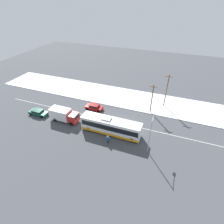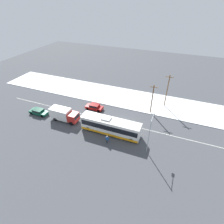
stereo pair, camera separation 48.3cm
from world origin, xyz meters
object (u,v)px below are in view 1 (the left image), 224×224
(pedestrian_at_stop, at_px, (108,139))
(city_bus, at_px, (111,126))
(sedan_car, at_px, (94,107))
(utility_pole_roadside, at_px, (152,98))
(parked_car_near_truck, at_px, (38,112))
(box_truck, at_px, (64,115))
(utility_pole_snowlot, at_px, (167,90))
(streetlamp, at_px, (151,130))

(pedestrian_at_stop, bearing_deg, city_bus, 100.17)
(sedan_car, bearing_deg, utility_pole_roadside, -163.64)
(parked_car_near_truck, distance_m, pedestrian_at_stop, 18.79)
(box_truck, xyz_separation_m, pedestrian_at_stop, (11.66, -3.13, -0.47))
(city_bus, distance_m, utility_pole_snowlot, 16.96)
(utility_pole_roadside, height_order, utility_pole_snowlot, utility_pole_snowlot)
(sedan_car, xyz_separation_m, streetlamp, (14.79, -8.28, 3.68))
(utility_pole_roadside, relative_size, utility_pole_snowlot, 0.86)
(parked_car_near_truck, distance_m, streetlamp, 26.26)
(box_truck, height_order, utility_pole_snowlot, utility_pole_snowlot)
(sedan_car, bearing_deg, utility_pole_snowlot, -153.37)
(box_truck, xyz_separation_m, parked_car_near_truck, (-6.91, -0.24, -0.85))
(box_truck, height_order, sedan_car, box_truck)
(parked_car_near_truck, distance_m, utility_pole_roadside, 26.36)
(city_bus, height_order, parked_car_near_truck, city_bus)
(sedan_car, relative_size, streetlamp, 0.61)
(parked_car_near_truck, xyz_separation_m, utility_pole_roadside, (24.03, 10.40, 2.99))
(box_truck, relative_size, parked_car_near_truck, 1.44)
(streetlamp, distance_m, utility_pole_snowlot, 16.10)
(pedestrian_at_stop, relative_size, streetlamp, 0.26)
(streetlamp, xyz_separation_m, utility_pole_roadside, (-1.91, 12.06, -0.73))
(utility_pole_snowlot, bearing_deg, pedestrian_at_stop, -115.18)
(city_bus, xyz_separation_m, box_truck, (-11.12, 0.16, -0.11))
(city_bus, relative_size, utility_pole_snowlot, 1.46)
(city_bus, height_order, utility_pole_roadside, utility_pole_roadside)
(sedan_car, distance_m, streetlamp, 17.35)
(utility_pole_roadside, bearing_deg, parked_car_near_truck, -156.60)
(sedan_car, distance_m, utility_pole_roadside, 13.75)
(sedan_car, height_order, pedestrian_at_stop, pedestrian_at_stop)
(parked_car_near_truck, xyz_separation_m, streetlamp, (25.94, -1.66, 3.72))
(box_truck, distance_m, streetlamp, 19.34)
(box_truck, relative_size, pedestrian_at_stop, 3.54)
(sedan_car, relative_size, parked_car_near_truck, 0.95)
(utility_pole_roadside, bearing_deg, box_truck, -149.32)
(sedan_car, xyz_separation_m, parked_car_near_truck, (-11.15, -6.62, -0.05))
(city_bus, relative_size, pedestrian_at_stop, 6.69)
(pedestrian_at_stop, bearing_deg, streetlamp, 9.47)
(pedestrian_at_stop, xyz_separation_m, streetlamp, (7.38, 1.23, 3.34))
(parked_car_near_truck, bearing_deg, box_truck, 1.98)
(city_bus, xyz_separation_m, utility_pole_snowlot, (8.67, 14.34, 2.63))
(box_truck, bearing_deg, sedan_car, 56.39)
(pedestrian_at_stop, distance_m, utility_pole_snowlot, 19.40)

